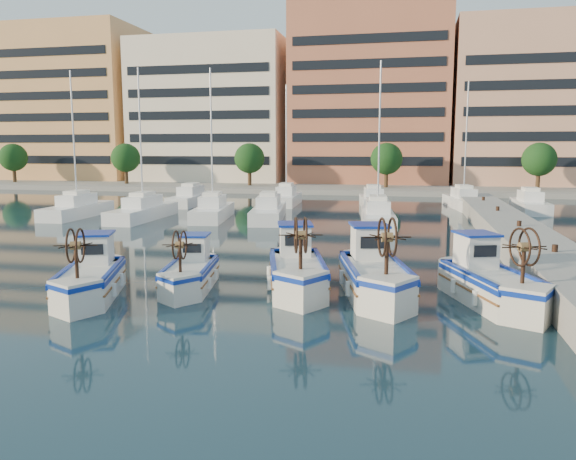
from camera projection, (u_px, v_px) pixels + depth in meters
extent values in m
plane|color=#1B3847|center=(210.00, 299.00, 20.49)|extent=(300.00, 300.00, 0.00)
cube|color=gray|center=(543.00, 257.00, 25.40)|extent=(3.00, 60.00, 1.20)
cube|color=gray|center=(363.00, 183.00, 85.23)|extent=(180.00, 40.00, 0.60)
cube|color=#E5A161|center=(69.00, 105.00, 91.65)|extent=(24.00, 14.00, 24.00)
cube|color=black|center=(41.00, 101.00, 84.88)|extent=(22.08, 0.12, 21.60)
cube|color=#F5E0C3|center=(214.00, 112.00, 86.59)|extent=(23.00, 14.00, 21.00)
cube|color=black|center=(197.00, 109.00, 79.83)|extent=(21.16, 0.12, 18.90)
cube|color=#BA6748|center=(371.00, 95.00, 81.25)|extent=(22.00, 14.00, 25.00)
cube|color=black|center=(367.00, 91.00, 74.48)|extent=(20.24, 0.12, 22.50)
cube|color=tan|center=(540.00, 103.00, 76.62)|extent=(23.00, 14.00, 22.00)
cube|color=black|center=(552.00, 99.00, 69.85)|extent=(21.16, 0.12, 19.80)
cylinder|color=#3F2B19|center=(15.00, 176.00, 82.54)|extent=(0.50, 0.50, 3.00)
sphere|color=#1A4719|center=(13.00, 157.00, 82.16)|extent=(4.00, 4.00, 4.00)
cylinder|color=#3F2B19|center=(126.00, 177.00, 78.75)|extent=(0.50, 0.50, 3.00)
sphere|color=#1A4719|center=(126.00, 158.00, 78.36)|extent=(4.00, 4.00, 4.00)
cylinder|color=#3F2B19|center=(250.00, 179.00, 74.96)|extent=(0.50, 0.50, 3.00)
sphere|color=#1A4719|center=(249.00, 158.00, 74.57)|extent=(4.00, 4.00, 4.00)
cylinder|color=#3F2B19|center=(386.00, 180.00, 71.16)|extent=(0.50, 0.50, 3.00)
sphere|color=#1A4719|center=(387.00, 159.00, 70.77)|extent=(4.00, 4.00, 4.00)
cylinder|color=#3F2B19|center=(538.00, 182.00, 67.37)|extent=(0.50, 0.50, 3.00)
sphere|color=#1A4719|center=(539.00, 159.00, 66.98)|extent=(4.00, 4.00, 4.00)
cube|color=white|center=(78.00, 211.00, 45.15)|extent=(2.57, 8.28, 1.00)
cylinder|color=silver|center=(74.00, 142.00, 44.36)|extent=(0.12, 0.12, 11.00)
cube|color=white|center=(143.00, 213.00, 43.56)|extent=(2.38, 8.84, 1.00)
cylinder|color=silver|center=(141.00, 142.00, 42.77)|extent=(0.12, 0.12, 11.00)
cube|color=white|center=(213.00, 213.00, 43.78)|extent=(3.45, 8.21, 1.00)
cylinder|color=silver|center=(212.00, 142.00, 42.99)|extent=(0.12, 0.12, 11.00)
cube|color=white|center=(269.00, 213.00, 43.73)|extent=(3.76, 9.79, 1.00)
cube|color=white|center=(377.00, 218.00, 40.31)|extent=(3.07, 9.11, 1.00)
cylinder|color=silver|center=(379.00, 141.00, 39.52)|extent=(0.12, 0.12, 11.00)
cube|color=white|center=(191.00, 200.00, 54.92)|extent=(2.66, 8.53, 1.00)
cube|color=white|center=(286.00, 200.00, 54.98)|extent=(2.73, 7.71, 1.00)
cylinder|color=silver|center=(286.00, 143.00, 54.19)|extent=(0.12, 0.12, 11.00)
cube|color=white|center=(373.00, 202.00, 52.37)|extent=(3.23, 7.51, 1.00)
cube|color=white|center=(463.00, 203.00, 52.07)|extent=(3.41, 8.34, 1.00)
cylinder|color=silver|center=(466.00, 143.00, 51.28)|extent=(0.12, 0.12, 11.00)
cube|color=white|center=(530.00, 206.00, 48.71)|extent=(2.28, 7.44, 1.00)
cube|color=silver|center=(91.00, 284.00, 20.65)|extent=(3.11, 4.60, 1.06)
cube|color=#0B2795|center=(90.00, 273.00, 20.59)|extent=(3.20, 4.74, 0.16)
cube|color=blue|center=(90.00, 275.00, 20.60)|extent=(2.59, 4.07, 0.06)
cube|color=white|center=(96.00, 249.00, 21.68)|extent=(1.48, 1.60, 1.11)
cube|color=#0B2795|center=(95.00, 233.00, 21.60)|extent=(1.67, 1.80, 0.08)
cylinder|color=#331E14|center=(77.00, 264.00, 18.71)|extent=(0.12, 0.12, 1.17)
cylinder|color=brown|center=(76.00, 246.00, 18.62)|extent=(0.40, 0.37, 0.28)
torus|color=#331E14|center=(71.00, 246.00, 18.60)|extent=(0.45, 1.14, 1.18)
torus|color=#331E14|center=(80.00, 245.00, 18.63)|extent=(0.45, 1.14, 1.18)
cube|color=silver|center=(190.00, 277.00, 21.94)|extent=(2.28, 4.03, 0.95)
cube|color=#0B2795|center=(190.00, 268.00, 21.89)|extent=(2.35, 4.15, 0.14)
cube|color=blue|center=(190.00, 270.00, 21.90)|extent=(1.86, 3.59, 0.05)
cube|color=white|center=(195.00, 248.00, 22.88)|extent=(1.19, 1.33, 0.99)
cube|color=#0B2795|center=(195.00, 235.00, 22.80)|extent=(1.35, 1.49, 0.07)
cylinder|color=#331E14|center=(180.00, 260.00, 20.19)|extent=(0.11, 0.11, 1.05)
cylinder|color=brown|center=(180.00, 245.00, 20.11)|extent=(0.33, 0.30, 0.25)
torus|color=#331E14|center=(176.00, 245.00, 20.11)|extent=(0.25, 1.05, 1.06)
torus|color=#331E14|center=(183.00, 245.00, 20.10)|extent=(0.25, 1.05, 1.06)
cube|color=silver|center=(297.00, 276.00, 21.75)|extent=(3.11, 4.98, 1.16)
cube|color=#0B2795|center=(297.00, 265.00, 21.69)|extent=(3.21, 5.13, 0.18)
cube|color=blue|center=(297.00, 266.00, 21.70)|extent=(2.57, 4.42, 0.07)
cube|color=white|center=(295.00, 240.00, 22.88)|extent=(1.54, 1.70, 1.21)
cube|color=#0B2795|center=(295.00, 224.00, 22.79)|extent=(1.74, 1.90, 0.09)
cylinder|color=#331E14|center=(301.00, 254.00, 19.61)|extent=(0.13, 0.13, 1.28)
cylinder|color=brown|center=(301.00, 235.00, 19.52)|extent=(0.42, 0.39, 0.31)
torus|color=#331E14|center=(296.00, 235.00, 19.51)|extent=(0.41, 1.26, 1.29)
torus|color=#331E14|center=(305.00, 235.00, 19.52)|extent=(0.41, 1.26, 1.29)
cube|color=silver|center=(375.00, 281.00, 20.81)|extent=(3.14, 5.13, 1.20)
cube|color=#0B2795|center=(375.00, 269.00, 20.75)|extent=(3.23, 5.29, 0.18)
cube|color=blue|center=(375.00, 271.00, 20.76)|extent=(2.59, 4.56, 0.07)
cube|color=white|center=(369.00, 242.00, 21.99)|extent=(1.57, 1.74, 1.25)
cube|color=#0B2795|center=(369.00, 225.00, 21.89)|extent=(1.78, 1.94, 0.09)
cylinder|color=#331E14|center=(387.00, 258.00, 18.61)|extent=(0.14, 0.14, 1.32)
cylinder|color=brown|center=(387.00, 237.00, 18.51)|extent=(0.43, 0.40, 0.32)
torus|color=#331E14|center=(382.00, 237.00, 18.50)|extent=(0.40, 1.31, 1.33)
torus|color=#331E14|center=(392.00, 237.00, 18.51)|extent=(0.40, 1.31, 1.33)
cube|color=silver|center=(491.00, 289.00, 19.77)|extent=(3.34, 4.86, 1.12)
cube|color=#0B2795|center=(492.00, 277.00, 19.71)|extent=(3.44, 5.00, 0.17)
cube|color=blue|center=(492.00, 279.00, 19.72)|extent=(2.79, 4.29, 0.06)
cube|color=white|center=(476.00, 251.00, 20.86)|extent=(1.58, 1.70, 1.17)
cube|color=#0B2795|center=(477.00, 234.00, 20.77)|extent=(1.78, 1.91, 0.09)
cylinder|color=#331E14|center=(523.00, 267.00, 17.72)|extent=(0.13, 0.13, 1.23)
cylinder|color=brown|center=(524.00, 247.00, 17.63)|extent=(0.42, 0.40, 0.30)
torus|color=#331E14|center=(520.00, 247.00, 17.61)|extent=(0.50, 1.19, 1.24)
torus|color=#331E14|center=(529.00, 247.00, 17.65)|extent=(0.50, 1.19, 1.24)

